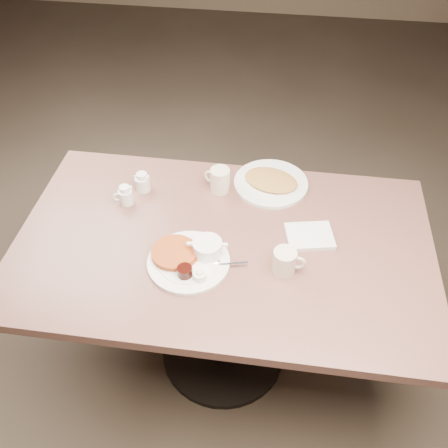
# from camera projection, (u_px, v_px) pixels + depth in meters

# --- Properties ---
(room) EXTENTS (7.04, 8.04, 2.84)m
(room) POSITION_uv_depth(u_px,v_px,m) (223.00, 75.00, 1.31)
(room) COLOR #4C3F33
(room) RESTS_ON ground
(diner_table) EXTENTS (1.50, 0.90, 0.75)m
(diner_table) POSITION_uv_depth(u_px,v_px,m) (223.00, 272.00, 1.89)
(diner_table) COLOR #84564C
(diner_table) RESTS_ON ground
(main_plate) EXTENTS (0.36, 0.31, 0.07)m
(main_plate) POSITION_uv_depth(u_px,v_px,m) (190.00, 257.00, 1.69)
(main_plate) COLOR white
(main_plate) RESTS_ON diner_table
(coffee_mug_near) EXTENTS (0.11, 0.08, 0.09)m
(coffee_mug_near) POSITION_uv_depth(u_px,v_px,m) (285.00, 261.00, 1.64)
(coffee_mug_near) COLOR silver
(coffee_mug_near) RESTS_ON diner_table
(napkin) EXTENTS (0.19, 0.16, 0.02)m
(napkin) POSITION_uv_depth(u_px,v_px,m) (310.00, 236.00, 1.78)
(napkin) COLOR white
(napkin) RESTS_ON diner_table
(coffee_mug_far) EXTENTS (0.12, 0.10, 0.10)m
(coffee_mug_far) POSITION_uv_depth(u_px,v_px,m) (219.00, 180.00, 1.94)
(coffee_mug_far) COLOR #FAECCE
(coffee_mug_far) RESTS_ON diner_table
(creamer_left) EXTENTS (0.08, 0.06, 0.08)m
(creamer_left) POSITION_uv_depth(u_px,v_px,m) (125.00, 195.00, 1.89)
(creamer_left) COLOR white
(creamer_left) RESTS_ON diner_table
(creamer_right) EXTENTS (0.08, 0.06, 0.08)m
(creamer_right) POSITION_uv_depth(u_px,v_px,m) (142.00, 182.00, 1.95)
(creamer_right) COLOR white
(creamer_right) RESTS_ON diner_table
(hash_plate) EXTENTS (0.38, 0.38, 0.04)m
(hash_plate) POSITION_uv_depth(u_px,v_px,m) (271.00, 182.00, 1.99)
(hash_plate) COLOR white
(hash_plate) RESTS_ON diner_table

